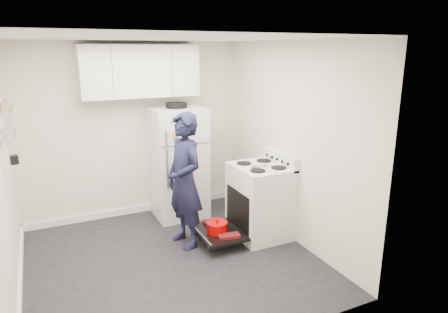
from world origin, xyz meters
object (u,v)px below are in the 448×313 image
refrigerator (178,162)px  electric_range (259,201)px  open_oven_door (218,230)px  person (185,181)px

refrigerator → electric_range: bearing=-56.6°
electric_range → open_oven_door: bearing=-179.7°
refrigerator → person: size_ratio=0.99×
electric_range → refrigerator: 1.36m
open_oven_door → person: bearing=155.2°
open_oven_door → person: (-0.37, 0.17, 0.66)m
open_oven_door → person: person is taller
electric_range → refrigerator: bearing=123.4°
person → electric_range: bearing=70.0°
electric_range → open_oven_door: 0.66m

